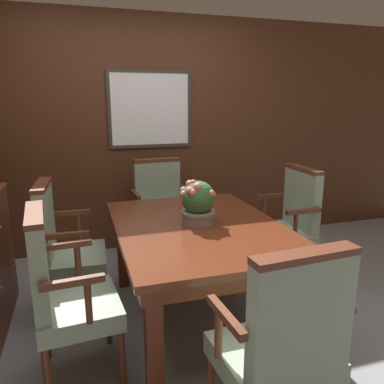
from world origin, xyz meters
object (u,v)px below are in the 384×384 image
chair_head_near (283,342)px  chair_right_far (290,220)px  chair_left_far (63,245)px  potted_plant (198,202)px  chair_left_near (63,290)px  dining_table (198,237)px  chair_head_far (161,207)px

chair_head_near → chair_right_far: bearing=-126.1°
chair_left_far → potted_plant: size_ratio=3.26×
chair_right_far → chair_left_near: size_ratio=1.00×
chair_head_near → chair_left_near: bearing=-43.6°
dining_table → chair_right_far: size_ratio=1.52×
chair_head_near → potted_plant: (-0.01, 1.17, 0.33)m
chair_right_far → chair_left_far: (-1.90, -0.01, 0.00)m
potted_plant → chair_left_near: bearing=-157.1°
dining_table → chair_left_near: bearing=-158.7°
potted_plant → chair_head_near: bearing=-89.4°
chair_head_far → chair_right_far: bearing=-41.7°
chair_left_far → chair_head_near: bearing=-144.7°
chair_head_near → potted_plant: size_ratio=3.26×
chair_left_near → chair_head_near: (0.93, -0.78, 0.00)m
chair_right_far → chair_left_near: same height
chair_right_far → potted_plant: potted_plant is taller
chair_head_far → chair_left_far: (-0.91, -0.77, 0.00)m
dining_table → chair_left_far: (-0.93, 0.35, -0.08)m
chair_left_near → chair_left_far: same height
chair_left_far → dining_table: bearing=-108.1°
chair_right_far → chair_head_near: bearing=-32.4°
chair_right_far → chair_left_near: 2.02m
potted_plant → dining_table: bearing=-101.0°
chair_left_near → chair_head_near: size_ratio=1.00×
chair_left_far → potted_plant: potted_plant is taller
chair_head_near → potted_plant: bearing=-93.1°
chair_left_near → chair_head_near: 1.22m
chair_left_near → potted_plant: potted_plant is taller
dining_table → chair_head_far: 1.13m
chair_left_near → potted_plant: bearing=-71.7°
chair_left_far → potted_plant: (0.94, -0.32, 0.33)m
chair_head_far → chair_left_near: (-0.89, -1.48, 0.00)m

